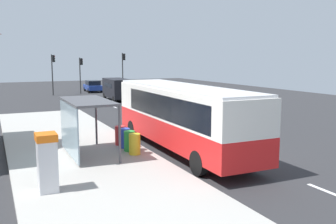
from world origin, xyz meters
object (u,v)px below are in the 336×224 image
recycling_bin_green (129,141)px  recycling_bin_blue (125,138)px  traffic_light_near_side (123,67)px  traffic_light_median (81,70)px  white_van (117,88)px  ticket_machine (47,162)px  recycling_bin_yellow (135,144)px  traffic_light_far_side (53,68)px  bus_shelter (81,113)px  bus (181,114)px  recycling_bin_red (120,135)px  sedan_near (93,86)px

recycling_bin_green → recycling_bin_blue: 0.70m
traffic_light_near_side → traffic_light_median: bearing=162.6°
recycling_bin_blue → traffic_light_near_side: 30.60m
recycling_bin_blue → traffic_light_median: (4.61, 30.49, 2.38)m
white_van → recycling_bin_blue: bearing=-106.8°
ticket_machine → recycling_bin_yellow: size_ratio=2.04×
traffic_light_near_side → traffic_light_far_side: size_ratio=1.04×
recycling_bin_blue → bus_shelter: bearing=-165.1°
bus → recycling_bin_red: bearing=143.1°
ticket_machine → recycling_bin_blue: ticket_machine is taller
recycling_bin_yellow → bus_shelter: bus_shelter is taller
ticket_machine → traffic_light_near_side: 36.36m
bus_shelter → traffic_light_far_side: bearing=83.8°
recycling_bin_red → traffic_light_far_side: bearing=87.8°
recycling_bin_green → traffic_light_near_side: (9.70, 29.59, 2.74)m
recycling_bin_red → traffic_light_median: 30.24m
recycling_bin_yellow → recycling_bin_green: same height
recycling_bin_red → bus_shelter: bus_shelter is taller
recycling_bin_blue → traffic_light_near_side: (9.70, 28.89, 2.74)m
recycling_bin_blue → recycling_bin_red: size_ratio=1.00×
ticket_machine → traffic_light_median: (8.83, 35.12, 1.86)m
traffic_light_far_side → bus_shelter: bearing=-96.2°
traffic_light_far_side → traffic_light_median: size_ratio=1.09×
recycling_bin_yellow → sedan_near: bearing=79.0°
recycling_bin_yellow → white_van: bearing=74.2°
recycling_bin_yellow → ticket_machine: bearing=-142.6°
recycling_bin_green → traffic_light_far_side: bearing=87.9°
bus → bus_shelter: size_ratio=2.76×
recycling_bin_green → recycling_bin_red: bearing=90.0°
bus → recycling_bin_yellow: 2.77m
recycling_bin_green → traffic_light_far_side: traffic_light_far_side is taller
bus → white_van: bearing=80.1°
white_van → recycling_bin_red: bearing=-107.4°
sedan_near → traffic_light_far_side: 6.42m
sedan_near → traffic_light_far_side: traffic_light_far_side is taller
recycling_bin_red → bus_shelter: bearing=-149.7°
ticket_machine → recycling_bin_red: size_ratio=2.04×
recycling_bin_red → traffic_light_far_side: (1.10, 28.99, 2.61)m
sedan_near → traffic_light_near_side: (3.20, -3.24, 2.60)m
traffic_light_near_side → traffic_light_far_side: 8.64m
traffic_light_median → bus_shelter: 31.84m
bus → recycling_bin_blue: bearing=154.9°
recycling_bin_green → traffic_light_far_side: size_ratio=0.19×
recycling_bin_yellow → recycling_bin_red: same height
bus → recycling_bin_green: 2.80m
sedan_near → traffic_light_median: bearing=-139.0°
sedan_near → recycling_bin_blue: sedan_near is taller
recycling_bin_green → traffic_light_median: (4.61, 31.19, 2.38)m
sedan_near → recycling_bin_red: (-6.50, -31.44, -0.14)m
recycling_bin_red → recycling_bin_yellow: bearing=-90.0°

